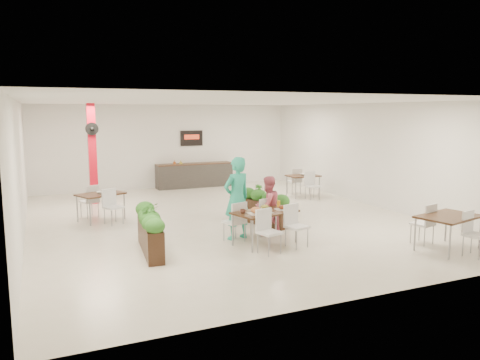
# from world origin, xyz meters

# --- Properties ---
(ground) EXTENTS (12.00, 12.00, 0.00)m
(ground) POSITION_xyz_m (0.00, 0.00, 0.00)
(ground) COLOR beige
(ground) RESTS_ON ground
(room_shell) EXTENTS (10.10, 12.10, 3.22)m
(room_shell) POSITION_xyz_m (0.00, 0.00, 2.01)
(room_shell) COLOR white
(room_shell) RESTS_ON ground
(red_column) EXTENTS (0.40, 0.41, 3.20)m
(red_column) POSITION_xyz_m (-3.00, 3.79, 1.64)
(red_column) COLOR red
(red_column) RESTS_ON ground
(service_counter) EXTENTS (3.00, 0.64, 2.20)m
(service_counter) POSITION_xyz_m (1.00, 5.65, 0.49)
(service_counter) COLOR #2D2B28
(service_counter) RESTS_ON ground
(main_table) EXTENTS (1.59, 1.87, 0.92)m
(main_table) POSITION_xyz_m (-0.07, -2.63, 0.64)
(main_table) COLOR #321D10
(main_table) RESTS_ON ground
(diner_man) EXTENTS (0.79, 0.62, 1.92)m
(diner_man) POSITION_xyz_m (-0.46, -1.97, 0.96)
(diner_man) COLOR #28B090
(diner_man) RESTS_ON ground
(diner_woman) EXTENTS (0.81, 0.70, 1.43)m
(diner_woman) POSITION_xyz_m (0.34, -1.97, 0.71)
(diner_woman) COLOR #E7667F
(diner_woman) RESTS_ON ground
(planter_left) EXTENTS (0.56, 2.03, 1.06)m
(planter_left) POSITION_xyz_m (-2.54, -2.21, 0.52)
(planter_left) COLOR black
(planter_left) RESTS_ON ground
(planter_right) EXTENTS (0.95, 1.90, 1.04)m
(planter_right) POSITION_xyz_m (0.66, -0.80, 0.50)
(planter_right) COLOR black
(planter_right) RESTS_ON ground
(side_table_a) EXTENTS (1.37, 1.65, 0.92)m
(side_table_a) POSITION_xyz_m (-3.11, 1.19, 0.63)
(side_table_a) COLOR #321D10
(side_table_a) RESTS_ON ground
(side_table_b) EXTENTS (1.09, 1.63, 0.92)m
(side_table_b) POSITION_xyz_m (3.82, 2.16, 0.62)
(side_table_b) COLOR #321D10
(side_table_b) RESTS_ON ground
(side_table_c) EXTENTS (1.51, 1.67, 0.92)m
(side_table_c) POSITION_xyz_m (3.32, -4.58, 0.64)
(side_table_c) COLOR #321D10
(side_table_c) RESTS_ON ground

